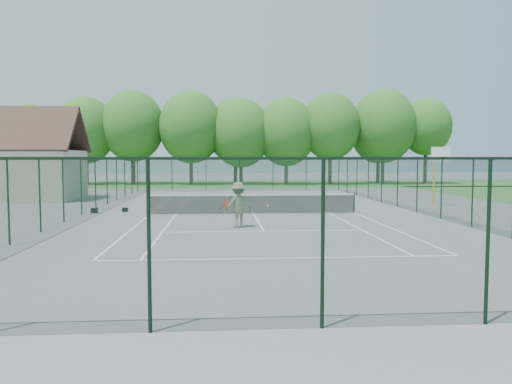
# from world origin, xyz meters

# --- Properties ---
(ground) EXTENTS (140.00, 140.00, 0.00)m
(ground) POSITION_xyz_m (0.00, 0.00, 0.00)
(ground) COLOR slate
(ground) RESTS_ON ground
(grass_far) EXTENTS (80.00, 16.00, 0.01)m
(grass_far) POSITION_xyz_m (0.00, 30.00, 0.01)
(grass_far) COLOR #407A30
(grass_far) RESTS_ON ground
(court_lines) EXTENTS (11.05, 23.85, 0.01)m
(court_lines) POSITION_xyz_m (0.00, 0.00, 0.00)
(court_lines) COLOR white
(court_lines) RESTS_ON ground
(tennis_net) EXTENTS (11.08, 0.08, 1.10)m
(tennis_net) POSITION_xyz_m (0.00, 0.00, 0.58)
(tennis_net) COLOR black
(tennis_net) RESTS_ON ground
(fence_enclosure) EXTENTS (18.05, 36.05, 3.02)m
(fence_enclosure) POSITION_xyz_m (0.00, 0.00, 1.56)
(fence_enclosure) COLOR #1B3D22
(fence_enclosure) RESTS_ON ground
(utility_building) EXTENTS (8.60, 6.27, 6.63)m
(utility_building) POSITION_xyz_m (-16.00, 10.00, 3.12)
(utility_building) COLOR beige
(utility_building) RESTS_ON ground
(tree_line_far) EXTENTS (39.40, 6.40, 9.70)m
(tree_line_far) POSITION_xyz_m (0.00, 30.00, 5.99)
(tree_line_far) COLOR #443020
(tree_line_far) RESTS_ON ground
(basketball_goal) EXTENTS (1.20, 1.43, 3.65)m
(basketball_goal) POSITION_xyz_m (11.88, 3.93, 2.57)
(basketball_goal) COLOR yellow
(basketball_goal) RESTS_ON ground
(sports_bag_a) EXTENTS (0.37, 0.25, 0.28)m
(sports_bag_a) POSITION_xyz_m (-8.56, 0.84, 0.14)
(sports_bag_a) COLOR black
(sports_bag_a) RESTS_ON ground
(sports_bag_b) EXTENTS (0.33, 0.22, 0.24)m
(sports_bag_b) POSITION_xyz_m (-7.02, 1.32, 0.12)
(sports_bag_b) COLOR black
(sports_bag_b) RESTS_ON ground
(tennis_player) EXTENTS (2.21, 1.07, 1.96)m
(tennis_player) POSITION_xyz_m (-1.00, -5.23, 0.98)
(tennis_player) COLOR #626A49
(tennis_player) RESTS_ON ground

